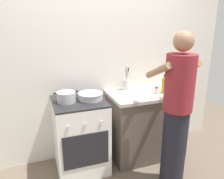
% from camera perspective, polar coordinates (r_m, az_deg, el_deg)
% --- Properties ---
extents(ground, '(6.00, 6.00, 0.00)m').
position_cam_1_polar(ground, '(3.00, -0.13, -19.34)').
color(ground, '#6B5B4C').
extents(back_wall, '(3.20, 0.10, 2.50)m').
position_cam_1_polar(back_wall, '(2.99, 0.23, 6.91)').
color(back_wall, silver).
rests_on(back_wall, ground).
extents(countertop, '(1.00, 0.60, 0.90)m').
position_cam_1_polar(countertop, '(3.08, 8.69, -8.67)').
color(countertop, brown).
rests_on(countertop, ground).
extents(stove_range, '(0.60, 0.62, 0.90)m').
position_cam_1_polar(stove_range, '(2.80, -8.08, -11.50)').
color(stove_range, white).
rests_on(stove_range, ground).
extents(pot, '(0.28, 0.21, 0.12)m').
position_cam_1_polar(pot, '(2.57, -11.60, -1.90)').
color(pot, '#B2B2B7').
rests_on(pot, stove_range).
extents(mixing_bowl, '(0.30, 0.30, 0.08)m').
position_cam_1_polar(mixing_bowl, '(2.62, -5.52, -1.58)').
color(mixing_bowl, '#B7B7BC').
rests_on(mixing_bowl, stove_range).
extents(utensil_crock, '(0.10, 0.10, 0.33)m').
position_cam_1_polar(utensil_crock, '(2.97, 3.67, 1.95)').
color(utensil_crock, silver).
rests_on(utensil_crock, countertop).
extents(spice_bottle, '(0.04, 0.04, 0.09)m').
position_cam_1_polar(spice_bottle, '(2.86, 11.29, -0.22)').
color(spice_bottle, silver).
rests_on(spice_bottle, countertop).
extents(oil_bottle, '(0.07, 0.07, 0.24)m').
position_cam_1_polar(oil_bottle, '(2.90, 13.16, 1.03)').
color(oil_bottle, gold).
rests_on(oil_bottle, countertop).
extents(person, '(0.41, 0.50, 1.70)m').
position_cam_1_polar(person, '(2.44, 16.15, -5.86)').
color(person, black).
rests_on(person, ground).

